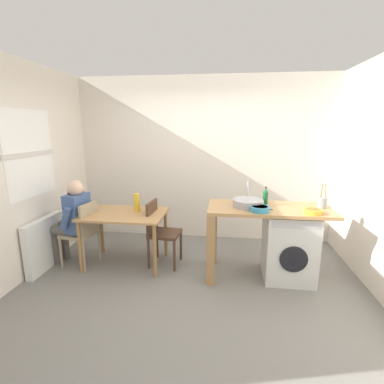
{
  "coord_description": "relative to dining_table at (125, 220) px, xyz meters",
  "views": [
    {
      "loc": [
        0.4,
        -3.05,
        1.88
      ],
      "look_at": [
        -0.04,
        0.45,
        1.08
      ],
      "focal_mm": 26.74,
      "sensor_mm": 36.0,
      "label": 1
    }
  ],
  "objects": [
    {
      "name": "ground_plane",
      "position": [
        0.98,
        -0.54,
        -0.64
      ],
      "size": [
        5.46,
        5.46,
        0.0
      ],
      "primitive_type": "plane",
      "color": "slate"
    },
    {
      "name": "wall_back",
      "position": [
        0.98,
        1.21,
        0.71
      ],
      "size": [
        4.6,
        0.1,
        2.7
      ],
      "primitive_type": "cube",
      "color": "silver",
      "rests_on": "ground_plane"
    },
    {
      "name": "wall_window_side",
      "position": [
        -1.17,
        -0.54,
        0.71
      ],
      "size": [
        0.12,
        3.8,
        2.7
      ],
      "color": "silver",
      "rests_on": "ground_plane"
    },
    {
      "name": "radiator",
      "position": [
        -1.04,
        -0.24,
        -0.29
      ],
      "size": [
        0.1,
        0.8,
        0.7
      ],
      "primitive_type": "cube",
      "color": "white",
      "rests_on": "ground_plane"
    },
    {
      "name": "dining_table",
      "position": [
        0.0,
        0.0,
        0.0
      ],
      "size": [
        1.1,
        0.76,
        0.74
      ],
      "color": "tan",
      "rests_on": "ground_plane"
    },
    {
      "name": "chair_person_seat",
      "position": [
        -0.55,
        -0.11,
        -0.14
      ],
      "size": [
        0.46,
        0.46,
        0.9
      ],
      "rotation": [
        0.0,
        0.0,
        1.41
      ],
      "color": "gray",
      "rests_on": "ground_plane"
    },
    {
      "name": "chair_opposite",
      "position": [
        0.48,
        0.06,
        -0.14
      ],
      "size": [
        0.43,
        0.43,
        0.9
      ],
      "rotation": [
        0.0,
        0.0,
        -1.65
      ],
      "color": "#4C3323",
      "rests_on": "ground_plane"
    },
    {
      "name": "seated_person",
      "position": [
        -0.71,
        -0.09,
        0.03
      ],
      "size": [
        0.53,
        0.53,
        1.2
      ],
      "rotation": [
        0.0,
        0.0,
        1.41
      ],
      "color": "#595651",
      "rests_on": "ground_plane"
    },
    {
      "name": "kitchen_counter",
      "position": [
        1.7,
        -0.11,
        0.12
      ],
      "size": [
        1.5,
        0.68,
        0.92
      ],
      "color": "tan",
      "rests_on": "ground_plane"
    },
    {
      "name": "washing_machine",
      "position": [
        2.17,
        -0.11,
        -0.21
      ],
      "size": [
        0.6,
        0.61,
        0.86
      ],
      "color": "silver",
      "rests_on": "ground_plane"
    },
    {
      "name": "sink_basin",
      "position": [
        1.65,
        -0.11,
        0.32
      ],
      "size": [
        0.38,
        0.38,
        0.09
      ],
      "primitive_type": "cylinder",
      "color": "#9EA0A5",
      "rests_on": "kitchen_counter"
    },
    {
      "name": "tap",
      "position": [
        1.65,
        0.07,
        0.42
      ],
      "size": [
        0.02,
        0.02,
        0.28
      ],
      "primitive_type": "cylinder",
      "color": "#B2B2B7",
      "rests_on": "kitchen_counter"
    },
    {
      "name": "bottle_tall_green",
      "position": [
        1.87,
        -0.01,
        0.38
      ],
      "size": [
        0.07,
        0.07,
        0.23
      ],
      "color": "#19592D",
      "rests_on": "kitchen_counter"
    },
    {
      "name": "mixing_bowl",
      "position": [
        1.77,
        -0.31,
        0.31
      ],
      "size": [
        0.23,
        0.23,
        0.06
      ],
      "color": "teal",
      "rests_on": "kitchen_counter"
    },
    {
      "name": "utensil_crock",
      "position": [
        2.54,
        -0.06,
        0.35
      ],
      "size": [
        0.11,
        0.11,
        0.3
      ],
      "color": "gray",
      "rests_on": "kitchen_counter"
    },
    {
      "name": "colander",
      "position": [
        2.36,
        -0.33,
        0.31
      ],
      "size": [
        0.2,
        0.2,
        0.06
      ],
      "color": "gold",
      "rests_on": "kitchen_counter"
    },
    {
      "name": "vase",
      "position": [
        0.15,
        0.1,
        0.22
      ],
      "size": [
        0.09,
        0.09,
        0.25
      ],
      "primitive_type": "cylinder",
      "color": "gold",
      "rests_on": "dining_table"
    },
    {
      "name": "scissors",
      "position": [
        1.86,
        -0.21,
        0.28
      ],
      "size": [
        0.15,
        0.06,
        0.01
      ],
      "color": "#B2B2B7",
      "rests_on": "kitchen_counter"
    }
  ]
}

